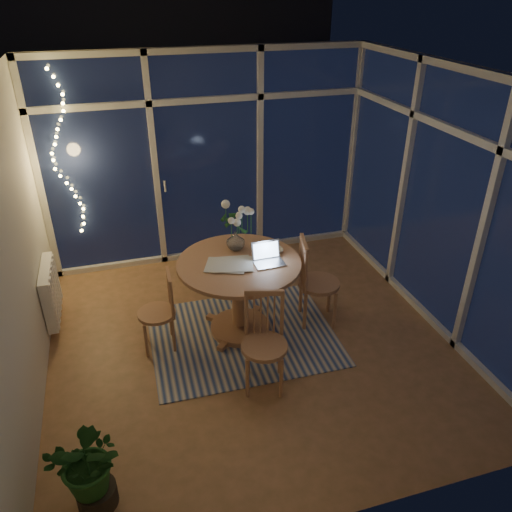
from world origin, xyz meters
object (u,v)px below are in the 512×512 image
(flower_vase, at_px, (236,240))
(chair_left, at_px, (156,311))
(chair_right, at_px, (319,281))
(laptop, at_px, (269,254))
(potted_plant, at_px, (91,467))
(chair_front, at_px, (264,344))
(dining_table, at_px, (240,297))

(flower_vase, bearing_deg, chair_left, -162.60)
(chair_right, bearing_deg, laptop, 108.76)
(potted_plant, bearing_deg, flower_vase, 51.42)
(chair_front, bearing_deg, laptop, 85.88)
(chair_right, xyz_separation_m, potted_plant, (-2.31, -1.57, -0.12))
(flower_vase, relative_size, potted_plant, 0.28)
(chair_left, height_order, laptop, laptop)
(dining_table, xyz_separation_m, laptop, (0.27, -0.12, 0.52))
(chair_right, distance_m, potted_plant, 2.80)
(chair_right, relative_size, potted_plant, 1.30)
(chair_front, distance_m, laptop, 0.90)
(chair_left, height_order, chair_right, chair_right)
(flower_vase, bearing_deg, dining_table, -97.85)
(dining_table, distance_m, potted_plant, 2.20)
(chair_left, distance_m, flower_vase, 1.05)
(dining_table, xyz_separation_m, chair_front, (-0.00, -0.84, 0.05))
(chair_right, relative_size, laptop, 3.45)
(chair_right, xyz_separation_m, flower_vase, (-0.80, 0.32, 0.44))
(chair_right, bearing_deg, potted_plant, 137.16)
(flower_vase, distance_m, potted_plant, 2.49)
(dining_table, xyz_separation_m, chair_right, (0.84, -0.06, 0.08))
(chair_left, xyz_separation_m, potted_plant, (-0.63, -1.62, -0.04))
(dining_table, bearing_deg, chair_left, -179.00)
(dining_table, relative_size, chair_right, 1.23)
(laptop, relative_size, potted_plant, 0.38)
(laptop, distance_m, flower_vase, 0.45)
(chair_front, relative_size, flower_vase, 4.45)
(laptop, xyz_separation_m, flower_vase, (-0.24, 0.38, -0.00))
(laptop, bearing_deg, potted_plant, -140.58)
(chair_left, bearing_deg, laptop, 86.30)
(dining_table, bearing_deg, chair_front, -90.01)
(chair_right, relative_size, flower_vase, 4.72)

